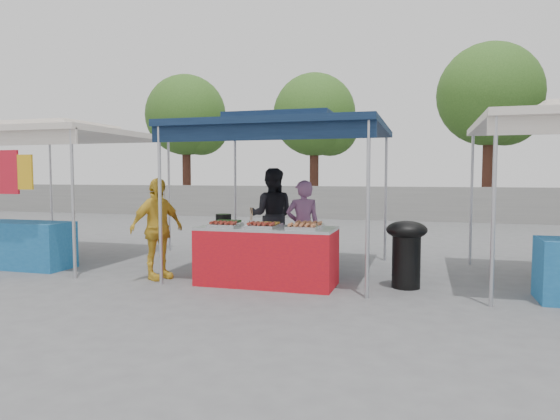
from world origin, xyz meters
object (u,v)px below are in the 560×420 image
(cooking_pot, at_px, (223,219))
(vendor_woman, at_px, (303,227))
(helper_man, at_px, (272,215))
(wok_burner, at_px, (406,248))
(vendor_table, at_px, (267,256))
(customer_person, at_px, (157,229))

(cooking_pot, distance_m, vendor_woman, 1.29)
(helper_man, bearing_deg, wok_burner, 139.38)
(vendor_table, relative_size, wok_burner, 2.07)
(cooking_pot, distance_m, helper_man, 1.50)
(cooking_pot, relative_size, wok_burner, 0.25)
(customer_person, bearing_deg, cooking_pot, -38.15)
(cooking_pot, bearing_deg, customer_person, -154.11)
(vendor_table, relative_size, customer_person, 1.28)
(vendor_table, relative_size, vendor_woman, 1.32)
(cooking_pot, xyz_separation_m, customer_person, (-0.92, -0.45, -0.14))
(wok_burner, relative_size, vendor_woman, 0.64)
(vendor_woman, xyz_separation_m, customer_person, (-2.06, -1.03, 0.02))
(vendor_woman, distance_m, helper_man, 1.20)
(cooking_pot, xyz_separation_m, helper_man, (0.34, 1.46, -0.06))
(cooking_pot, bearing_deg, vendor_woman, 26.95)
(cooking_pot, relative_size, vendor_woman, 0.16)
(cooking_pot, height_order, customer_person, customer_person)
(helper_man, bearing_deg, customer_person, 46.69)
(vendor_woman, height_order, helper_man, helper_man)
(wok_burner, height_order, vendor_woman, vendor_woman)
(vendor_table, height_order, cooking_pot, cooking_pot)
(vendor_table, xyz_separation_m, cooking_pot, (-0.83, 0.36, 0.50))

